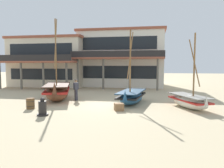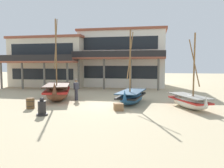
# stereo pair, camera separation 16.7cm
# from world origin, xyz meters

# --- Properties ---
(ground_plane) EXTENTS (120.00, 120.00, 0.00)m
(ground_plane) POSITION_xyz_m (0.00, 0.00, 0.00)
(ground_plane) COLOR tan
(fishing_boat_near_left) EXTENTS (2.54, 3.76, 4.82)m
(fishing_boat_near_left) POSITION_xyz_m (5.38, -0.21, 0.50)
(fishing_boat_near_left) COLOR silver
(fishing_boat_near_left) RESTS_ON ground
(fishing_boat_centre_large) EXTENTS (3.27, 5.06, 6.60)m
(fishing_boat_centre_large) POSITION_xyz_m (-4.54, 1.31, 0.72)
(fishing_boat_centre_large) COLOR brown
(fishing_boat_centre_large) RESTS_ON ground
(fishing_boat_far_right) EXTENTS (1.98, 4.11, 5.27)m
(fishing_boat_far_right) POSITION_xyz_m (1.49, 0.80, 0.53)
(fishing_boat_far_right) COLOR #23517A
(fishing_boat_far_right) RESTS_ON ground
(fisherman_by_hull) EXTENTS (0.37, 0.42, 1.68)m
(fisherman_by_hull) POSITION_xyz_m (-3.00, 1.44, 0.83)
(fisherman_by_hull) COLOR #33333D
(fisherman_by_hull) RESTS_ON ground
(capstan_winch) EXTENTS (0.64, 0.64, 1.01)m
(capstan_winch) POSITION_xyz_m (-3.05, -3.92, 0.40)
(capstan_winch) COLOR black
(capstan_winch) RESTS_ON ground
(wooden_barrel) EXTENTS (0.56, 0.56, 0.70)m
(wooden_barrel) POSITION_xyz_m (-4.73, -2.35, 0.35)
(wooden_barrel) COLOR brown
(wooden_barrel) RESTS_ON ground
(cargo_crate) EXTENTS (0.70, 0.70, 0.46)m
(cargo_crate) POSITION_xyz_m (0.96, -1.80, 0.23)
(cargo_crate) COLOR olive
(cargo_crate) RESTS_ON ground
(harbor_building_main) EXTENTS (11.21, 8.95, 7.31)m
(harbor_building_main) POSITION_xyz_m (-1.10, 14.70, 3.66)
(harbor_building_main) COLOR silver
(harbor_building_main) RESTS_ON ground
(harbor_building_annex) EXTENTS (10.11, 8.78, 6.42)m
(harbor_building_annex) POSITION_xyz_m (-10.58, 12.94, 3.22)
(harbor_building_annex) COLOR beige
(harbor_building_annex) RESTS_ON ground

